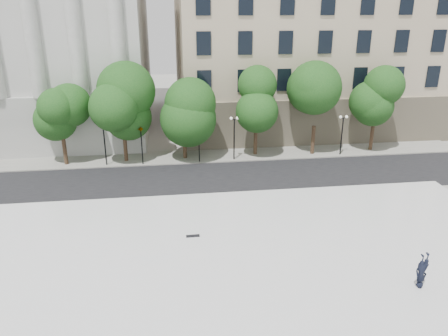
{
  "coord_description": "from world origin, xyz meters",
  "views": [
    {
      "loc": [
        0.25,
        -16.84,
        14.11
      ],
      "look_at": [
        3.83,
        10.0,
        3.98
      ],
      "focal_mm": 35.0,
      "sensor_mm": 36.0,
      "label": 1
    }
  ],
  "objects": [
    {
      "name": "ground",
      "position": [
        0.0,
        0.0,
        0.0
      ],
      "size": [
        160.0,
        160.0,
        0.0
      ],
      "primitive_type": "plane",
      "color": "#A5A39C",
      "rests_on": "ground"
    },
    {
      "name": "plaza",
      "position": [
        0.0,
        3.0,
        0.23
      ],
      "size": [
        44.0,
        22.0,
        0.45
      ],
      "primitive_type": "cube",
      "color": "silver",
      "rests_on": "ground"
    },
    {
      "name": "street",
      "position": [
        0.0,
        18.0,
        0.01
      ],
      "size": [
        60.0,
        8.0,
        0.02
      ],
      "primitive_type": "cube",
      "color": "black",
      "rests_on": "ground"
    },
    {
      "name": "far_sidewalk",
      "position": [
        0.0,
        24.0,
        0.06
      ],
      "size": [
        60.0,
        4.0,
        0.12
      ],
      "primitive_type": "cube",
      "color": "#A2A095",
      "rests_on": "ground"
    },
    {
      "name": "building_west",
      "position": [
        -17.0,
        38.57,
        12.89
      ],
      "size": [
        31.5,
        27.65,
        25.6
      ],
      "color": "beige",
      "rests_on": "ground"
    },
    {
      "name": "building_east",
      "position": [
        20.0,
        38.91,
        11.14
      ],
      "size": [
        36.0,
        26.15,
        23.0
      ],
      "color": "#B8A88C",
      "rests_on": "ground"
    },
    {
      "name": "traffic_light_west",
      "position": [
        -2.21,
        22.3,
        3.75
      ],
      "size": [
        0.48,
        1.88,
        4.25
      ],
      "color": "black",
      "rests_on": "ground"
    },
    {
      "name": "traffic_light_east",
      "position": [
        3.1,
        22.3,
        3.61
      ],
      "size": [
        0.7,
        1.58,
        4.12
      ],
      "color": "black",
      "rests_on": "ground"
    },
    {
      "name": "person_lying",
      "position": [
        12.76,
        0.62,
        0.72
      ],
      "size": [
        1.16,
        2.09,
        0.54
      ],
      "primitive_type": "imported",
      "rotation": [
        -1.54,
        0.0,
        0.24
      ],
      "color": "black",
      "rests_on": "plaza"
    },
    {
      "name": "skateboard",
      "position": [
        1.5,
        7.4,
        0.49
      ],
      "size": [
        0.85,
        0.22,
        0.09
      ],
      "primitive_type": "cube",
      "rotation": [
        0.0,
        0.0,
        0.01
      ],
      "color": "black",
      "rests_on": "plaza"
    },
    {
      "name": "street_trees",
      "position": [
        3.32,
        23.55,
        5.24
      ],
      "size": [
        44.69,
        4.95,
        7.9
      ],
      "color": "#382619",
      "rests_on": "ground"
    },
    {
      "name": "lamp_posts",
      "position": [
        -0.21,
        22.6,
        2.98
      ],
      "size": [
        36.22,
        0.28,
        4.52
      ],
      "color": "black",
      "rests_on": "ground"
    }
  ]
}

